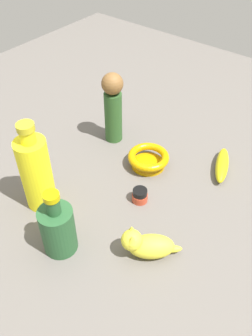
{
  "coord_description": "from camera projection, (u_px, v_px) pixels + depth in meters",
  "views": [
    {
      "loc": [
        0.44,
        -0.56,
        0.73
      ],
      "look_at": [
        0.0,
        0.0,
        0.08
      ],
      "focal_mm": 38.06,
      "sensor_mm": 36.0,
      "label": 1
    }
  ],
  "objects": [
    {
      "name": "ground",
      "position": [
        126.0,
        187.0,
        1.02
      ],
      "size": [
        2.0,
        2.0,
        0.0
      ],
      "primitive_type": "plane",
      "color": "#5B5651"
    },
    {
      "name": "bowl",
      "position": [
        148.0,
        159.0,
        1.07
      ],
      "size": [
        0.12,
        0.12,
        0.04
      ],
      "color": "#BD8805",
      "rests_on": "ground"
    },
    {
      "name": "cat_figurine",
      "position": [
        147.0,
        245.0,
        0.83
      ],
      "size": [
        0.12,
        0.12,
        0.09
      ],
      "color": "yellow",
      "rests_on": "ground"
    },
    {
      "name": "person_figure_adult",
      "position": [
        113.0,
        106.0,
        1.1
      ],
      "size": [
        0.07,
        0.07,
        0.24
      ],
      "color": "#2A5225",
      "rests_on": "ground"
    },
    {
      "name": "banana",
      "position": [
        222.0,
        165.0,
        1.06
      ],
      "size": [
        0.09,
        0.16,
        0.04
      ],
      "primitive_type": "ellipsoid",
      "rotation": [
        0.0,
        0.0,
        1.96
      ],
      "color": "gold",
      "rests_on": "ground"
    },
    {
      "name": "bottle_tall",
      "position": [
        36.0,
        172.0,
        0.9
      ],
      "size": [
        0.08,
        0.08,
        0.26
      ],
      "color": "yellow",
      "rests_on": "ground"
    },
    {
      "name": "bottle_short",
      "position": [
        58.0,
        228.0,
        0.82
      ],
      "size": [
        0.08,
        0.08,
        0.19
      ],
      "color": "#24502B",
      "rests_on": "ground"
    },
    {
      "name": "nail_polish_jar",
      "position": [
        140.0,
        195.0,
        0.97
      ],
      "size": [
        0.04,
        0.04,
        0.04
      ],
      "color": "#B53C24",
      "rests_on": "ground"
    }
  ]
}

